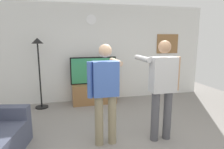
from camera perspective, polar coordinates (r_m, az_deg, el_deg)
The scene contains 8 objects.
back_wall at distance 5.60m, azimuth -3.70°, elevation 6.28°, with size 6.40×0.10×2.70m, color silver.
tv_stand at distance 5.41m, azimuth -5.26°, elevation -5.53°, with size 1.18×0.52×0.54m.
television at distance 5.31m, azimuth -5.45°, elevation 1.21°, with size 1.25×0.07×0.73m.
wall_clock at distance 5.51m, azimuth -6.11°, elevation 15.76°, with size 0.26×0.26×0.03m, color white.
framed_picture at distance 6.27m, azimuth 15.95°, elevation 8.67°, with size 0.70×0.04×0.58m, color olive.
floor_lamp at distance 5.15m, azimuth -20.79°, elevation 4.41°, with size 0.32×0.32×1.78m.
person_standing_nearer_lamp at distance 3.17m, azimuth -1.98°, elevation -4.35°, with size 0.59×0.78×1.69m.
person_standing_nearer_couch at distance 3.41m, azimuth 14.58°, elevation -2.97°, with size 0.61×0.78×1.74m.
Camera 1 is at (-1.00, -2.54, 1.78)m, focal length 31.11 mm.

